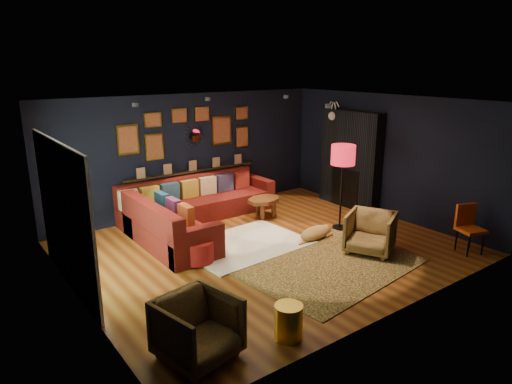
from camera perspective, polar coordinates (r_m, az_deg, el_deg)
floor at (r=8.28m, az=1.33°, el=-7.05°), size 6.50×6.50×0.00m
room_walls at (r=7.80m, az=1.41°, el=3.80°), size 6.50×6.50×6.50m
sectional at (r=9.29m, az=-8.52°, el=-2.51°), size 3.41×2.69×0.86m
ledge at (r=10.15m, az=-7.92°, el=2.59°), size 3.20×0.12×0.04m
gallery_wall at (r=10.01m, az=-8.28°, el=7.57°), size 3.15×0.04×1.02m
sunburst_mirror at (r=10.08m, az=-7.69°, el=7.03°), size 0.47×0.16×0.47m
fireplace at (r=10.63m, az=11.69°, el=3.58°), size 0.31×1.60×2.20m
deer_head at (r=10.84m, az=10.19°, el=9.41°), size 0.50×0.28×0.45m
sliding_door at (r=7.11m, az=-22.83°, el=-2.78°), size 0.06×2.80×2.20m
ceiling_spots at (r=8.30m, az=-1.99°, el=11.28°), size 3.30×2.50×0.06m
shag_rug at (r=8.41m, az=-1.47°, el=-6.56°), size 2.31×1.75×0.03m
leopard_rug at (r=7.68m, az=9.13°, el=-9.09°), size 3.07×2.36×0.02m
coffee_table at (r=9.77m, az=1.01°, el=-1.23°), size 0.92×0.77×0.40m
pouf at (r=7.69m, az=-7.34°, el=-7.33°), size 0.54×0.54×0.36m
armchair_left at (r=5.31m, az=-7.32°, el=-16.26°), size 0.92×0.89×0.81m
armchair_right at (r=8.22m, az=14.11°, el=-4.71°), size 1.00×1.02×0.80m
gold_stool at (r=5.72m, az=4.07°, el=-15.85°), size 0.35×0.35×0.43m
orange_chair at (r=8.81m, az=25.03°, el=-3.68°), size 0.51×0.51×0.85m
floor_lamp at (r=9.00m, az=10.82°, el=4.14°), size 0.47×0.47×1.70m
dog at (r=8.68m, az=7.41°, el=-4.80°), size 1.08×0.63×0.32m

